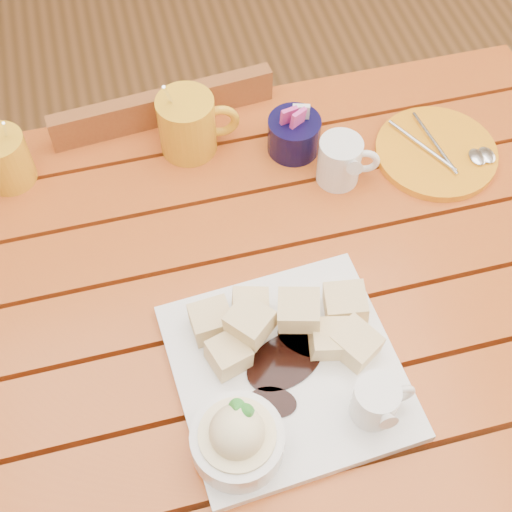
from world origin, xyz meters
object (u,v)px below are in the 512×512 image
object	(u,v)px
table	(247,323)
coffee_mug_left	(2,159)
chair_far	(167,187)
dessert_plate	(278,381)
coffee_mug_right	(189,124)
orange_saucer	(437,152)

from	to	relation	value
table	coffee_mug_left	size ratio (longest dim) A/B	8.93
coffee_mug_left	chair_far	bearing A→B (deg)	33.51
dessert_plate	coffee_mug_left	world-z (taller)	coffee_mug_left
table	coffee_mug_right	bearing A→B (deg)	94.53
coffee_mug_left	coffee_mug_right	size ratio (longest dim) A/B	0.87
coffee_mug_left	orange_saucer	world-z (taller)	coffee_mug_left
table	dessert_plate	world-z (taller)	dessert_plate
dessert_plate	orange_saucer	bearing A→B (deg)	42.69
table	coffee_mug_right	world-z (taller)	coffee_mug_right
table	chair_far	world-z (taller)	chair_far
orange_saucer	coffee_mug_left	bearing A→B (deg)	169.62
table	orange_saucer	distance (m)	0.42
dessert_plate	coffee_mug_left	distance (m)	0.56
coffee_mug_right	chair_far	size ratio (longest dim) A/B	0.19
table	orange_saucer	bearing A→B (deg)	25.02
coffee_mug_left	coffee_mug_right	distance (m)	0.30
dessert_plate	coffee_mug_right	xyz separation A→B (m)	(-0.02, 0.46, 0.02)
orange_saucer	dessert_plate	bearing A→B (deg)	-137.31
orange_saucer	coffee_mug_right	bearing A→B (deg)	162.87
orange_saucer	chair_far	size ratio (longest dim) A/B	0.25
table	coffee_mug_left	distance (m)	0.46
coffee_mug_right	orange_saucer	xyz separation A→B (m)	(0.39, -0.12, -0.05)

